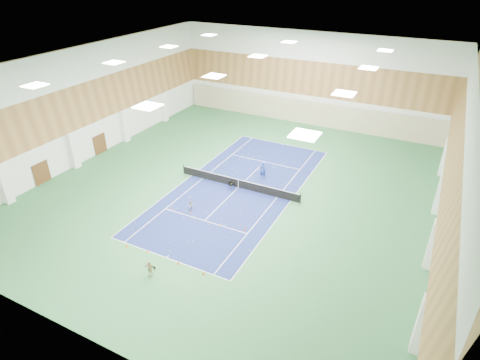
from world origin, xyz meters
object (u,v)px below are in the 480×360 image
Objects in this scene: tennis_net at (238,183)px; coach at (263,170)px; child_apron at (150,269)px; child_court at (191,206)px; ball_cart at (231,186)px.

coach reaches higher than tennis_net.
child_apron is at bearing -89.37° from tennis_net.
tennis_net is at bearing 75.79° from child_apron.
tennis_net is at bearing 46.44° from child_court.
child_court is at bearing -99.10° from ball_cart.
child_court is at bearing 88.84° from child_apron.
tennis_net is at bearing 64.97° from ball_cart.
child_apron is at bearing -79.94° from ball_cart.
tennis_net is 3.24m from coach.
child_apron is 13.32m from ball_cart.
coach is 16.98m from child_apron.
child_apron reaches higher than ball_cart.
child_court is (-3.18, -8.52, -0.38)m from coach.
tennis_net is 12.10× the size of child_court.
coach reaches higher than ball_cart.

